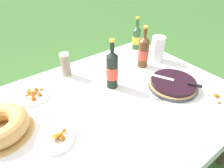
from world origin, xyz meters
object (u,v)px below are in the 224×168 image
Objects in this scene: serving_knife at (178,81)px; snack_plate_right at (33,95)px; bundt_cake at (0,126)px; cider_bottle_amber at (143,52)px; cup_stack at (66,65)px; juice_bottle_red at (112,70)px; berry_tart at (173,84)px; cider_bottle_green at (136,37)px; paper_towel_roll at (158,49)px; snack_plate_far at (56,138)px.

serving_knife reaches higher than snack_plate_right.
bundt_cake is 0.99× the size of cider_bottle_amber.
cider_bottle_amber reaches higher than cup_stack.
snack_plate_right is (-0.49, 0.23, -0.13)m from juice_bottle_red.
berry_tart is 1.03× the size of bundt_cake.
cider_bottle_amber is at bearing 2.83° from bundt_cake.
cider_bottle_green is 1.06m from snack_plate_right.
snack_plate_right is at bearing 171.44° from paper_towel_roll.
cup_stack reaches higher than berry_tart.
bundt_cake is 1.46× the size of snack_plate_right.
berry_tart is 0.67m from cider_bottle_green.
serving_knife reaches higher than snack_plate_far.
bundt_cake reaches higher than snack_plate_far.
juice_bottle_red is at bearing -59.32° from cup_stack.
snack_plate_right is 1.10× the size of snack_plate_far.
cider_bottle_green is at bearing 87.11° from paper_towel_roll.
juice_bottle_red is 0.57m from snack_plate_far.
berry_tart is 0.86m from snack_plate_far.
bundt_cake is 0.74m from juice_bottle_red.
snack_plate_right is at bearing 170.01° from cider_bottle_amber.
cider_bottle_amber reaches higher than snack_plate_right.
cup_stack is 0.62m from cider_bottle_amber.
cup_stack reaches higher than bundt_cake.
serving_knife is 1.13m from bundt_cake.
cider_bottle_green reaches higher than paper_towel_roll.
serving_knife is 0.38m from cider_bottle_amber.
cider_bottle_green is at bearing 14.37° from bundt_cake.
snack_plate_right is at bearing 31.14° from serving_knife.
cider_bottle_amber reaches higher than bundt_cake.
cider_bottle_green is 0.28m from paper_towel_roll.
paper_towel_roll is (1.06, 0.27, 0.10)m from snack_plate_far.
serving_knife is at bearing -49.13° from cup_stack.
cup_stack is 0.53× the size of juice_bottle_red.
cider_bottle_amber is at bearing 178.98° from paper_towel_roll.
cup_stack is at bearing 156.24° from cider_bottle_amber.
serving_knife is at bearing -40.73° from juice_bottle_red.
bundt_cake is at bearing 178.33° from juice_bottle_red.
cup_stack is 0.38m from juice_bottle_red.
cider_bottle_amber is 0.38m from juice_bottle_red.
cider_bottle_green is (0.74, 0.03, 0.02)m from cup_stack.
cider_bottle_amber is (1.11, 0.05, 0.07)m from bundt_cake.
berry_tart is at bearing -15.37° from bundt_cake.
paper_towel_roll is (-0.01, -0.28, -0.00)m from cider_bottle_green.
serving_knife is 1.83× the size of cup_stack.
cup_stack is 0.83× the size of snack_plate_right.
juice_bottle_red reaches higher than snack_plate_right.
snack_plate_right is at bearing 155.17° from juice_bottle_red.
juice_bottle_red reaches higher than cider_bottle_green.
juice_bottle_red is (-0.55, -0.35, 0.03)m from cider_bottle_green.
bundt_cake is 1.55× the size of paper_towel_roll.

